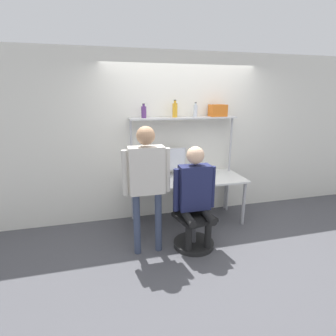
# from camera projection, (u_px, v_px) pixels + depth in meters

# --- Properties ---
(ground_plane) EXTENTS (12.00, 12.00, 0.00)m
(ground_plane) POSITION_uv_depth(u_px,v_px,m) (195.00, 233.00, 4.00)
(ground_plane) COLOR #4C4C51
(wall_back) EXTENTS (8.00, 0.06, 2.70)m
(wall_back) POSITION_uv_depth(u_px,v_px,m) (180.00, 137.00, 4.39)
(wall_back) COLOR silver
(wall_back) RESTS_ON ground_plane
(desk) EXTENTS (1.82, 0.76, 0.75)m
(desk) POSITION_uv_depth(u_px,v_px,m) (187.00, 183.00, 4.19)
(desk) COLOR silver
(desk) RESTS_ON ground_plane
(shelf_unit) EXTENTS (1.73, 0.27, 1.69)m
(shelf_unit) POSITION_uv_depth(u_px,v_px,m) (184.00, 132.00, 4.20)
(shelf_unit) COLOR silver
(shelf_unit) RESTS_ON ground_plane
(monitor) EXTENTS (0.63, 0.21, 0.46)m
(monitor) POSITION_uv_depth(u_px,v_px,m) (167.00, 161.00, 4.25)
(monitor) COLOR #B7B7BC
(monitor) RESTS_ON desk
(laptop) EXTENTS (0.30, 0.20, 0.21)m
(laptop) POSITION_uv_depth(u_px,v_px,m) (187.00, 179.00, 3.96)
(laptop) COLOR silver
(laptop) RESTS_ON desk
(cell_phone) EXTENTS (0.07, 0.15, 0.01)m
(cell_phone) POSITION_uv_depth(u_px,v_px,m) (204.00, 182.00, 3.98)
(cell_phone) COLOR black
(cell_phone) RESTS_ON desk
(office_chair) EXTENTS (0.56, 0.56, 0.91)m
(office_chair) POSITION_uv_depth(u_px,v_px,m) (192.00, 226.00, 3.63)
(office_chair) COLOR black
(office_chair) RESTS_ON ground_plane
(person_seated) EXTENTS (0.58, 0.48, 1.41)m
(person_seated) POSITION_uv_depth(u_px,v_px,m) (195.00, 190.00, 3.44)
(person_seated) COLOR black
(person_seated) RESTS_ON ground_plane
(person_standing) EXTENTS (0.61, 0.23, 1.68)m
(person_standing) POSITION_uv_depth(u_px,v_px,m) (147.00, 175.00, 3.25)
(person_standing) COLOR #38425B
(person_standing) RESTS_ON ground_plane
(bottle_amber) EXTENTS (0.08, 0.08, 0.27)m
(bottle_amber) POSITION_uv_depth(u_px,v_px,m) (175.00, 110.00, 4.07)
(bottle_amber) COLOR gold
(bottle_amber) RESTS_ON shelf_unit
(bottle_purple) EXTENTS (0.08, 0.08, 0.21)m
(bottle_purple) POSITION_uv_depth(u_px,v_px,m) (144.00, 112.00, 3.96)
(bottle_purple) COLOR #593372
(bottle_purple) RESTS_ON shelf_unit
(bottle_clear) EXTENTS (0.07, 0.07, 0.23)m
(bottle_clear) POSITION_uv_depth(u_px,v_px,m) (195.00, 111.00, 4.15)
(bottle_clear) COLOR silver
(bottle_clear) RESTS_ON shelf_unit
(storage_box) EXTENTS (0.26, 0.20, 0.19)m
(storage_box) POSITION_uv_depth(u_px,v_px,m) (218.00, 111.00, 4.25)
(storage_box) COLOR #D1661E
(storage_box) RESTS_ON shelf_unit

